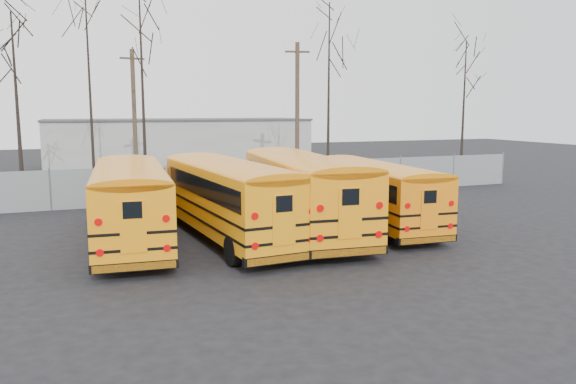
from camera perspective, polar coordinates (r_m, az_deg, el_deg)
name	(u,v)px	position (r m, az deg, el deg)	size (l,w,h in m)	color
ground	(292,253)	(19.58, 0.41, -6.20)	(120.00, 120.00, 0.00)	black
fence	(210,183)	(30.68, -7.92, 0.94)	(40.00, 0.04, 2.00)	gray
distant_building	(179,143)	(50.50, -11.04, 4.90)	(22.00, 8.00, 4.00)	#BABBB5
bus_a	(130,196)	(21.31, -15.77, -0.44)	(3.38, 11.01, 3.04)	black
bus_b	(228,193)	(21.27, -6.08, -0.09)	(3.39, 11.20, 3.09)	black
bus_c	(302,186)	(22.35, 1.39, 0.57)	(3.74, 11.74, 3.23)	black
bus_d	(374,188)	(23.90, 8.68, 0.37)	(3.01, 10.13, 2.80)	black
utility_pole_left	(134,118)	(36.75, -15.33, 7.31)	(1.53, 0.42, 8.63)	#473928
utility_pole_right	(297,111)	(38.41, 0.95, 8.21)	(1.66, 0.46, 9.38)	#4A352A
tree_1	(17,108)	(33.93, -25.80, 7.72)	(0.26, 0.26, 10.06)	black
tree_2	(90,83)	(35.14, -19.52, 10.44)	(0.26, 0.26, 12.96)	black
tree_3	(143,92)	(32.26, -14.54, 9.80)	(0.26, 0.26, 11.76)	black
tree_4	(329,95)	(37.00, 4.15, 9.76)	(0.26, 0.26, 11.67)	black
tree_5	(463,111)	(41.16, 17.39, 7.82)	(0.26, 0.26, 9.60)	black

